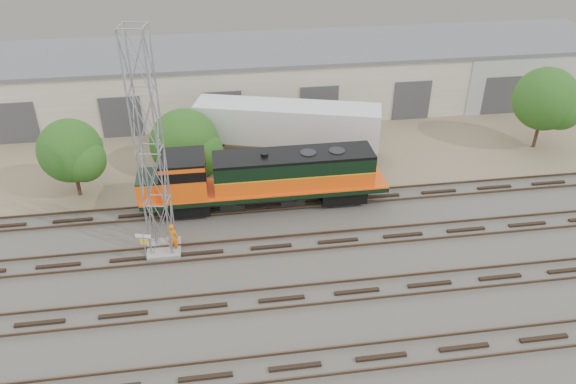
{
  "coord_description": "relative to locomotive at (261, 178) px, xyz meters",
  "views": [
    {
      "loc": [
        -6.82,
        -24.64,
        19.99
      ],
      "look_at": [
        -2.64,
        4.0,
        2.2
      ],
      "focal_mm": 35.0,
      "sensor_mm": 36.0,
      "label": 1
    }
  ],
  "objects": [
    {
      "name": "tracks",
      "position": [
        4.11,
        -9.0,
        -2.11
      ],
      "size": [
        80.0,
        20.4,
        0.28
      ],
      "color": "black",
      "rests_on": "ground"
    },
    {
      "name": "dumpster_blue",
      "position": [
        27.85,
        12.31,
        -1.44
      ],
      "size": [
        2.0,
        1.94,
        1.5
      ],
      "primitive_type": "cube",
      "rotation": [
        0.0,
        0.0,
        0.33
      ],
      "color": "#154096",
      "rests_on": "ground"
    },
    {
      "name": "signal_tower",
      "position": [
        -6.09,
        -3.79,
        4.15
      ],
      "size": [
        1.92,
        1.92,
        12.99
      ],
      "rotation": [
        0.0,
        0.0,
        -0.18
      ],
      "color": "gray",
      "rests_on": "ground"
    },
    {
      "name": "worker",
      "position": [
        -5.51,
        -3.92,
        -1.27
      ],
      "size": [
        0.77,
        0.62,
        1.84
      ],
      "primitive_type": "imported",
      "rotation": [
        0.0,
        0.0,
        2.84
      ],
      "color": "orange",
      "rests_on": "ground"
    },
    {
      "name": "dirt_strip",
      "position": [
        4.11,
        9.0,
        -2.18
      ],
      "size": [
        80.0,
        16.0,
        0.02
      ],
      "primitive_type": "cube",
      "color": "#726047",
      "rests_on": "ground"
    },
    {
      "name": "tree_east",
      "position": [
        22.22,
        5.26,
        1.7
      ],
      "size": [
        4.96,
        4.72,
        6.38
      ],
      "color": "#382619",
      "rests_on": "ground"
    },
    {
      "name": "warehouse",
      "position": [
        4.15,
        16.98,
        0.46
      ],
      "size": [
        58.4,
        10.4,
        5.3
      ],
      "color": "beige",
      "rests_on": "ground"
    },
    {
      "name": "tree_mid",
      "position": [
        -4.56,
        5.39,
        -0.14
      ],
      "size": [
        5.17,
        4.93,
        4.93
      ],
      "color": "#382619",
      "rests_on": "ground"
    },
    {
      "name": "semi_trailer",
      "position": [
        2.99,
        6.65,
        0.42
      ],
      "size": [
        13.71,
        6.31,
        4.15
      ],
      "rotation": [
        0.0,
        0.0,
        -0.28
      ],
      "color": "silver",
      "rests_on": "ground"
    },
    {
      "name": "ground",
      "position": [
        4.11,
        -6.0,
        -2.19
      ],
      "size": [
        140.0,
        140.0,
        0.0
      ],
      "primitive_type": "plane",
      "color": "#47423A",
      "rests_on": "ground"
    },
    {
      "name": "sign_post",
      "position": [
        -6.96,
        -5.04,
        -0.71
      ],
      "size": [
        0.85,
        0.26,
        2.12
      ],
      "color": "gray",
      "rests_on": "ground"
    },
    {
      "name": "dumpster_red",
      "position": [
        27.18,
        12.33,
        -1.49
      ],
      "size": [
        1.72,
        1.64,
        1.4
      ],
      "primitive_type": "cube",
      "rotation": [
        0.0,
        0.0,
        0.17
      ],
      "color": "maroon",
      "rests_on": "ground"
    },
    {
      "name": "locomotive",
      "position": [
        0.0,
        0.0,
        0.0
      ],
      "size": [
        15.7,
        2.75,
        3.77
      ],
      "color": "black",
      "rests_on": "tracks"
    },
    {
      "name": "tree_west",
      "position": [
        -11.75,
        3.06,
        1.05
      ],
      "size": [
        4.35,
        4.14,
        5.42
      ],
      "color": "#382619",
      "rests_on": "ground"
    }
  ]
}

